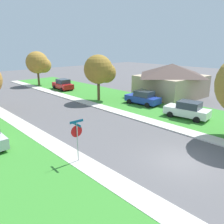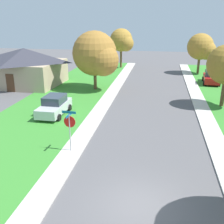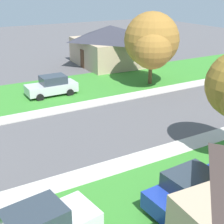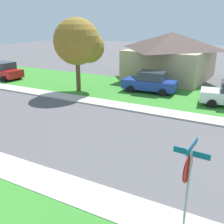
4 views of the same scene
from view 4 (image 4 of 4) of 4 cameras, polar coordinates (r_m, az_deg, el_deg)
sidewalk_east at (r=18.50m, az=-0.64°, el=1.81°), size 1.40×56.00×0.10m
lawn_east at (r=22.58m, az=5.12°, el=4.93°), size 8.00×56.00×0.08m
stop_sign_far_corner at (r=7.11m, az=16.28°, el=-12.93°), size 0.92×0.92×2.77m
car_red_kerbside_mid at (r=28.80m, az=-22.73°, el=8.33°), size 2.31×4.44×1.76m
car_blue_far_down_street at (r=21.69m, az=8.36°, el=6.47°), size 2.22×4.40×1.76m
tree_sidewalk_far at (r=21.55m, az=-7.06°, el=14.73°), size 3.96×3.68×5.92m
house_right_setback at (r=27.51m, az=12.80°, el=12.06°), size 9.44×8.31×4.60m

